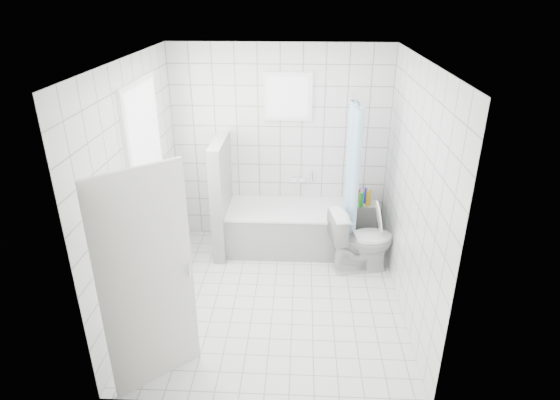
{
  "coord_description": "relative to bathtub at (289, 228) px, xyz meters",
  "views": [
    {
      "loc": [
        0.28,
        -4.34,
        3.21
      ],
      "look_at": [
        0.05,
        0.35,
        1.05
      ],
      "focal_mm": 30.0,
      "sensor_mm": 36.0,
      "label": 1
    }
  ],
  "objects": [
    {
      "name": "wall_right",
      "position": [
        1.26,
        -1.12,
        1.01
      ],
      "size": [
        0.02,
        3.0,
        2.6
      ],
      "primitive_type": "cube",
      "color": "white",
      "rests_on": "ground"
    },
    {
      "name": "window_back",
      "position": [
        -0.04,
        0.33,
        1.66
      ],
      "size": [
        0.5,
        0.01,
        0.5
      ],
      "primitive_type": "cube",
      "color": "white",
      "rests_on": "wall_back"
    },
    {
      "name": "window_sill",
      "position": [
        -1.45,
        -0.82,
        0.57
      ],
      "size": [
        0.18,
        1.02,
        0.08
      ],
      "primitive_type": "cube",
      "color": "white",
      "rests_on": "wall_left"
    },
    {
      "name": "ledge_bottles",
      "position": [
        0.98,
        0.23,
        0.37
      ],
      "size": [
        0.19,
        0.2,
        0.23
      ],
      "color": "#1617B5",
      "rests_on": "tiled_ledge"
    },
    {
      "name": "partition_wall",
      "position": [
        -0.87,
        -0.05,
        0.46
      ],
      "size": [
        0.15,
        0.85,
        1.5
      ],
      "primitive_type": "cube",
      "color": "white",
      "rests_on": "ground"
    },
    {
      "name": "ceiling",
      "position": [
        -0.14,
        -1.12,
        2.31
      ],
      "size": [
        3.0,
        3.0,
        0.0
      ],
      "primitive_type": "plane",
      "rotation": [
        3.14,
        0.0,
        0.0
      ],
      "color": "white",
      "rests_on": "ground"
    },
    {
      "name": "tiled_ledge",
      "position": [
        0.96,
        0.25,
        -0.02
      ],
      "size": [
        0.4,
        0.24,
        0.55
      ],
      "primitive_type": "cube",
      "color": "white",
      "rests_on": "ground"
    },
    {
      "name": "window_left",
      "position": [
        -1.5,
        -0.82,
        1.31
      ],
      "size": [
        0.01,
        0.9,
        1.4
      ],
      "primitive_type": "cube",
      "color": "white",
      "rests_on": "wall_left"
    },
    {
      "name": "wall_front",
      "position": [
        -0.14,
        -2.62,
        1.01
      ],
      "size": [
        2.8,
        0.02,
        2.6
      ],
      "primitive_type": "cube",
      "color": "white",
      "rests_on": "ground"
    },
    {
      "name": "shower_curtain",
      "position": [
        0.75,
        -0.16,
        0.81
      ],
      "size": [
        0.14,
        0.48,
        1.78
      ],
      "primitive_type": null,
      "color": "#4CA1DE",
      "rests_on": "curtain_rod"
    },
    {
      "name": "wall_left",
      "position": [
        -1.54,
        -1.12,
        1.01
      ],
      "size": [
        0.02,
        3.0,
        2.6
      ],
      "primitive_type": "cube",
      "color": "white",
      "rests_on": "ground"
    },
    {
      "name": "wall_back",
      "position": [
        -0.14,
        0.38,
        1.01
      ],
      "size": [
        2.8,
        0.02,
        2.6
      ],
      "primitive_type": "cube",
      "color": "white",
      "rests_on": "ground"
    },
    {
      "name": "toilet",
      "position": [
        0.89,
        -0.47,
        0.11
      ],
      "size": [
        0.85,
        0.59,
        0.8
      ],
      "primitive_type": "imported",
      "rotation": [
        0.0,
        0.0,
        1.77
      ],
      "color": "white",
      "rests_on": "ground"
    },
    {
      "name": "tub_faucet",
      "position": [
        0.1,
        0.33,
        0.56
      ],
      "size": [
        0.18,
        0.06,
        0.06
      ],
      "primitive_type": "cube",
      "color": "silver",
      "rests_on": "wall_back"
    },
    {
      "name": "door",
      "position": [
        -1.09,
        -2.34,
        0.71
      ],
      "size": [
        0.62,
        0.56,
        2.0
      ],
      "primitive_type": "cube",
      "rotation": [
        0.0,
        0.0,
        -0.84
      ],
      "color": "silver",
      "rests_on": "ground"
    },
    {
      "name": "ground",
      "position": [
        -0.14,
        -1.12,
        -0.29
      ],
      "size": [
        3.0,
        3.0,
        0.0
      ],
      "primitive_type": "plane",
      "color": "white",
      "rests_on": "ground"
    },
    {
      "name": "curtain_rod",
      "position": [
        0.75,
        -0.02,
        1.71
      ],
      "size": [
        0.02,
        0.8,
        0.02
      ],
      "primitive_type": "cylinder",
      "rotation": [
        1.57,
        0.0,
        0.0
      ],
      "color": "silver",
      "rests_on": "wall_back"
    },
    {
      "name": "bathtub",
      "position": [
        0.0,
        0.0,
        0.0
      ],
      "size": [
        1.61,
        0.77,
        0.58
      ],
      "color": "white",
      "rests_on": "ground"
    },
    {
      "name": "sill_bottles",
      "position": [
        -1.44,
        -0.84,
        0.74
      ],
      "size": [
        0.15,
        0.77,
        0.32
      ],
      "color": "#F15D8A",
      "rests_on": "window_sill"
    }
  ]
}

